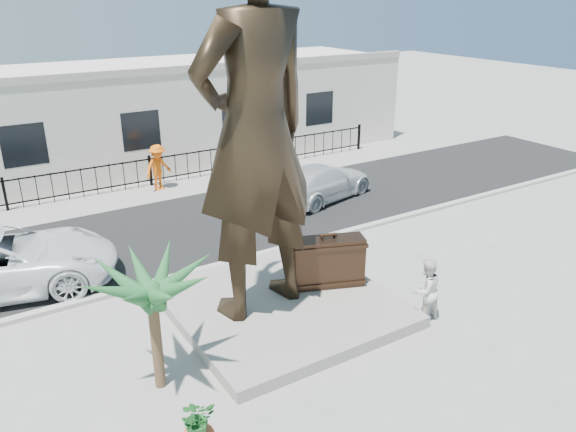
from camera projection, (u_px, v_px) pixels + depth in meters
name	position (u px, v px, depth m)	size (l,w,h in m)	color
ground	(332.00, 332.00, 13.39)	(100.00, 100.00, 0.00)	#9E9991
street	(198.00, 223.00, 19.69)	(40.00, 7.00, 0.01)	black
curb	(244.00, 259.00, 16.91)	(40.00, 0.25, 0.12)	#A5A399
far_sidewalk	(158.00, 191.00, 22.84)	(40.00, 2.50, 0.02)	#9E9991
plinth	(282.00, 304.00, 14.27)	(5.20, 5.20, 0.30)	gray
fence	(150.00, 172.00, 23.25)	(22.00, 0.10, 1.20)	black
building	(117.00, 116.00, 25.96)	(28.00, 7.00, 4.40)	silver
statue	(255.00, 132.00, 12.36)	(3.19, 2.09, 8.75)	black
suitcase	(327.00, 262.00, 14.69)	(1.90, 0.60, 1.34)	black
tourist	(426.00, 290.00, 13.59)	(0.79, 0.62, 1.63)	silver
car_silver	(322.00, 182.00, 21.74)	(1.91, 4.71, 1.37)	silver
worker	(158.00, 167.00, 22.64)	(1.21, 0.69, 1.87)	orange
palm_tree	(161.00, 385.00, 11.57)	(1.80, 1.80, 3.20)	#1E5326
shrub	(197.00, 418.00, 9.62)	(0.62, 0.53, 0.68)	#216628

